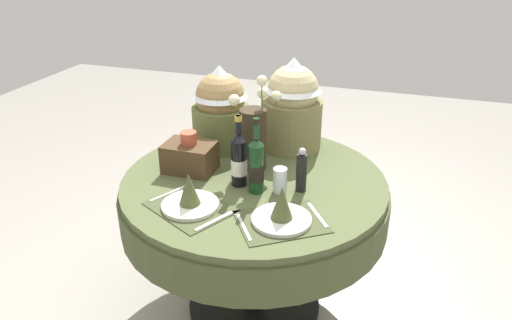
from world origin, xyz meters
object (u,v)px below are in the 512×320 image
at_px(gift_tub_back_centre, 293,101).
at_px(pepper_mill, 301,171).
at_px(wine_bottle_right, 256,165).
at_px(tumbler_mid, 280,180).
at_px(dining_table, 254,204).
at_px(place_setting_left, 190,198).
at_px(gift_tub_back_left, 220,105).
at_px(place_setting_right, 282,212).
at_px(flower_vase, 253,135).
at_px(woven_basket_side_left, 190,156).
at_px(wine_bottle_centre, 239,159).

bearing_deg(gift_tub_back_centre, pepper_mill, -70.74).
distance_m(wine_bottle_right, tumbler_mid, 0.13).
height_order(dining_table, pepper_mill, pepper_mill).
xyz_separation_m(place_setting_left, gift_tub_back_left, (-0.11, 0.63, 0.18)).
xyz_separation_m(place_setting_left, pepper_mill, (0.41, 0.28, 0.05)).
xyz_separation_m(place_setting_left, gift_tub_back_centre, (0.25, 0.73, 0.21)).
bearing_deg(place_setting_right, place_setting_left, -178.44).
bearing_deg(flower_vase, pepper_mill, -28.93).
bearing_deg(wine_bottle_right, gift_tub_back_left, 128.29).
distance_m(pepper_mill, woven_basket_side_left, 0.55).
bearing_deg(place_setting_left, gift_tub_back_centre, 71.04).
height_order(wine_bottle_centre, woven_basket_side_left, wine_bottle_centre).
height_order(gift_tub_back_left, woven_basket_side_left, gift_tub_back_left).
xyz_separation_m(dining_table, tumbler_mid, (0.15, -0.08, 0.20)).
height_order(wine_bottle_right, gift_tub_back_centre, gift_tub_back_centre).
xyz_separation_m(pepper_mill, gift_tub_back_centre, (-0.16, 0.45, 0.16)).
distance_m(place_setting_left, tumbler_mid, 0.40).
distance_m(place_setting_left, gift_tub_back_left, 0.67).
distance_m(wine_bottle_centre, gift_tub_back_left, 0.46).
distance_m(dining_table, tumbler_mid, 0.26).
relative_size(place_setting_left, wine_bottle_right, 1.22).
bearing_deg(flower_vase, wine_bottle_right, -68.80).
relative_size(dining_table, pepper_mill, 6.08).
relative_size(flower_vase, wine_bottle_right, 1.36).
bearing_deg(pepper_mill, wine_bottle_right, -160.01).
bearing_deg(wine_bottle_right, place_setting_left, -135.39).
bearing_deg(gift_tub_back_left, gift_tub_back_centre, 15.27).
relative_size(place_setting_left, tumbler_mid, 3.70).
relative_size(tumbler_mid, woven_basket_side_left, 0.48).
bearing_deg(place_setting_right, wine_bottle_right, 129.76).
relative_size(place_setting_left, place_setting_right, 0.99).
bearing_deg(wine_bottle_right, woven_basket_side_left, 164.84).
relative_size(flower_vase, gift_tub_back_left, 1.07).
bearing_deg(tumbler_mid, place_setting_right, -73.16).
bearing_deg(wine_bottle_right, tumbler_mid, 16.13).
height_order(dining_table, place_setting_left, place_setting_left).
relative_size(place_setting_right, wine_bottle_centre, 1.28).
distance_m(dining_table, place_setting_left, 0.42).
height_order(wine_bottle_centre, tumbler_mid, wine_bottle_centre).
bearing_deg(place_setting_right, dining_table, 124.42).
bearing_deg(woven_basket_side_left, gift_tub_back_centre, 46.33).
bearing_deg(gift_tub_back_left, pepper_mill, -34.04).
bearing_deg(wine_bottle_centre, place_setting_right, -42.71).
height_order(dining_table, flower_vase, flower_vase).
xyz_separation_m(wine_bottle_centre, woven_basket_side_left, (-0.27, 0.06, -0.05)).
distance_m(tumbler_mid, gift_tub_back_centre, 0.53).
relative_size(dining_table, gift_tub_back_centre, 2.61).
bearing_deg(place_setting_right, gift_tub_back_centre, 101.09).
relative_size(flower_vase, gift_tub_back_centre, 0.97).
distance_m(flower_vase, tumbler_mid, 0.29).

